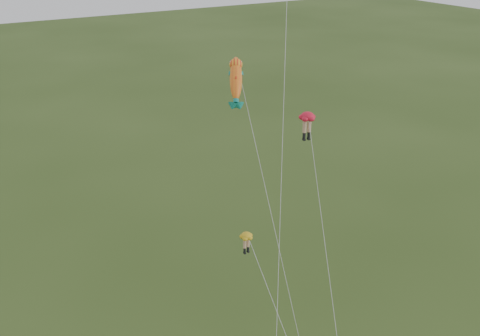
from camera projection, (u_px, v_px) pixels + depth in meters
legs_kite_red_mid at (308, 123)px, 39.76m from camera, size 4.35×10.19×13.72m
legs_kite_yellow at (250, 246)px, 33.67m from camera, size 1.55×6.42×8.74m
fish_kite at (236, 80)px, 34.42m from camera, size 2.13×9.07×18.80m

